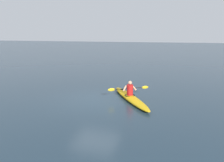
{
  "coord_description": "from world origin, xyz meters",
  "views": [
    {
      "loc": [
        -4.34,
        10.99,
        3.6
      ],
      "look_at": [
        -1.49,
        1.69,
        1.52
      ],
      "focal_mm": 36.04,
      "sensor_mm": 36.0,
      "label": 1
    }
  ],
  "objects": [
    {
      "name": "ground_plane",
      "position": [
        0.0,
        0.0,
        0.0
      ],
      "size": [
        160.0,
        160.0,
        0.0
      ],
      "primitive_type": "plane",
      "color": "#233847"
    },
    {
      "name": "kayak",
      "position": [
        -1.84,
        -0.6,
        0.13
      ],
      "size": [
        3.15,
        4.33,
        0.27
      ],
      "color": "#EAB214",
      "rests_on": "ground"
    },
    {
      "name": "kayaker",
      "position": [
        -1.77,
        -0.7,
        0.6
      ],
      "size": [
        2.01,
        1.35,
        0.79
      ],
      "color": "red",
      "rests_on": "kayak"
    }
  ]
}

